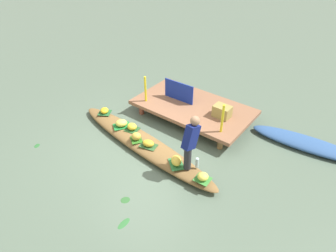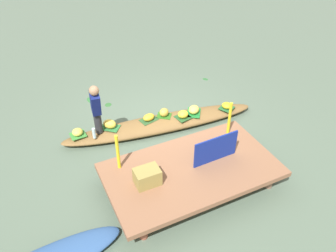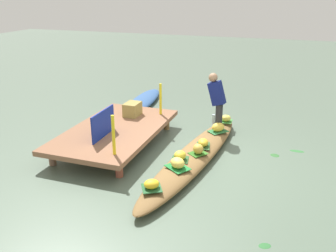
{
  "view_description": "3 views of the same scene",
  "coord_description": "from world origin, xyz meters",
  "px_view_note": "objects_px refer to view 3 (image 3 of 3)",
  "views": [
    {
      "loc": [
        4.04,
        -4.26,
        4.78
      ],
      "look_at": [
        0.4,
        0.49,
        0.53
      ],
      "focal_mm": 32.58,
      "sensor_mm": 36.0,
      "label": 1
    },
    {
      "loc": [
        2.61,
        5.74,
        4.76
      ],
      "look_at": [
        0.07,
        0.49,
        0.4
      ],
      "focal_mm": 35.99,
      "sensor_mm": 36.0,
      "label": 2
    },
    {
      "loc": [
        -6.32,
        -1.67,
        3.22
      ],
      "look_at": [
        0.35,
        0.68,
        0.55
      ],
      "focal_mm": 38.97,
      "sensor_mm": 36.0,
      "label": 3
    }
  ],
  "objects_px": {
    "banana_bunch_6": "(203,142)",
    "market_banner": "(103,124)",
    "water_bottle": "(213,119)",
    "produce_crate": "(132,109)",
    "banana_bunch_4": "(178,163)",
    "vendor_person": "(217,97)",
    "moored_boat": "(143,101)",
    "banana_bunch_1": "(218,127)",
    "banana_bunch_0": "(152,184)",
    "banana_bunch_5": "(226,118)",
    "banana_bunch_2": "(180,155)",
    "vendor_boat": "(194,156)",
    "banana_bunch_3": "(198,149)"
  },
  "relations": [
    {
      "from": "banana_bunch_1",
      "to": "produce_crate",
      "type": "distance_m",
      "value": 2.07
    },
    {
      "from": "produce_crate",
      "to": "banana_bunch_2",
      "type": "bearing_deg",
      "value": -133.46
    },
    {
      "from": "banana_bunch_3",
      "to": "water_bottle",
      "type": "bearing_deg",
      "value": 2.89
    },
    {
      "from": "banana_bunch_0",
      "to": "banana_bunch_4",
      "type": "xyz_separation_m",
      "value": [
        0.82,
        -0.17,
        0.02
      ]
    },
    {
      "from": "produce_crate",
      "to": "banana_bunch_5",
      "type": "bearing_deg",
      "value": -70.28
    },
    {
      "from": "banana_bunch_2",
      "to": "banana_bunch_6",
      "type": "bearing_deg",
      "value": -18.38
    },
    {
      "from": "banana_bunch_3",
      "to": "vendor_person",
      "type": "distance_m",
      "value": 1.66
    },
    {
      "from": "banana_bunch_1",
      "to": "market_banner",
      "type": "height_order",
      "value": "market_banner"
    },
    {
      "from": "vendor_person",
      "to": "banana_bunch_6",
      "type": "bearing_deg",
      "value": -179.83
    },
    {
      "from": "water_bottle",
      "to": "banana_bunch_2",
      "type": "bearing_deg",
      "value": 175.49
    },
    {
      "from": "moored_boat",
      "to": "produce_crate",
      "type": "height_order",
      "value": "produce_crate"
    },
    {
      "from": "banana_bunch_0",
      "to": "produce_crate",
      "type": "bearing_deg",
      "value": 29.98
    },
    {
      "from": "vendor_boat",
      "to": "banana_bunch_6",
      "type": "relative_size",
      "value": 16.11
    },
    {
      "from": "vendor_boat",
      "to": "banana_bunch_1",
      "type": "distance_m",
      "value": 1.21
    },
    {
      "from": "banana_bunch_0",
      "to": "banana_bunch_1",
      "type": "bearing_deg",
      "value": -9.7
    },
    {
      "from": "moored_boat",
      "to": "banana_bunch_5",
      "type": "distance_m",
      "value": 3.02
    },
    {
      "from": "moored_boat",
      "to": "banana_bunch_3",
      "type": "bearing_deg",
      "value": -147.72
    },
    {
      "from": "banana_bunch_4",
      "to": "produce_crate",
      "type": "distance_m",
      "value": 2.61
    },
    {
      "from": "banana_bunch_5",
      "to": "market_banner",
      "type": "height_order",
      "value": "market_banner"
    },
    {
      "from": "banana_bunch_2",
      "to": "banana_bunch_4",
      "type": "distance_m",
      "value": 0.32
    },
    {
      "from": "banana_bunch_4",
      "to": "vendor_person",
      "type": "xyz_separation_m",
      "value": [
        2.23,
        -0.19,
        0.61
      ]
    },
    {
      "from": "banana_bunch_6",
      "to": "vendor_person",
      "type": "bearing_deg",
      "value": 0.17
    },
    {
      "from": "market_banner",
      "to": "vendor_person",
      "type": "bearing_deg",
      "value": -50.39
    },
    {
      "from": "banana_bunch_5",
      "to": "vendor_boat",
      "type": "bearing_deg",
      "value": 172.23
    },
    {
      "from": "banana_bunch_4",
      "to": "water_bottle",
      "type": "bearing_deg",
      "value": -2.58
    },
    {
      "from": "vendor_boat",
      "to": "banana_bunch_0",
      "type": "bearing_deg",
      "value": 177.49
    },
    {
      "from": "banana_bunch_3",
      "to": "banana_bunch_6",
      "type": "xyz_separation_m",
      "value": [
        0.38,
        -0.0,
        -0.02
      ]
    },
    {
      "from": "banana_bunch_0",
      "to": "market_banner",
      "type": "bearing_deg",
      "value": 49.53
    },
    {
      "from": "vendor_person",
      "to": "market_banner",
      "type": "bearing_deg",
      "value": 131.03
    },
    {
      "from": "banana_bunch_0",
      "to": "banana_bunch_1",
      "type": "distance_m",
      "value": 2.82
    },
    {
      "from": "banana_bunch_1",
      "to": "water_bottle",
      "type": "bearing_deg",
      "value": 26.02
    },
    {
      "from": "produce_crate",
      "to": "banana_bunch_6",
      "type": "bearing_deg",
      "value": -113.65
    },
    {
      "from": "vendor_person",
      "to": "water_bottle",
      "type": "xyz_separation_m",
      "value": [
        0.14,
        0.08,
        -0.58
      ]
    },
    {
      "from": "water_bottle",
      "to": "produce_crate",
      "type": "relative_size",
      "value": 0.55
    },
    {
      "from": "banana_bunch_6",
      "to": "produce_crate",
      "type": "xyz_separation_m",
      "value": [
        0.85,
        1.94,
        0.23
      ]
    },
    {
      "from": "vendor_boat",
      "to": "banana_bunch_5",
      "type": "height_order",
      "value": "banana_bunch_5"
    },
    {
      "from": "vendor_boat",
      "to": "banana_bunch_4",
      "type": "height_order",
      "value": "banana_bunch_4"
    },
    {
      "from": "banana_bunch_4",
      "to": "water_bottle",
      "type": "relative_size",
      "value": 1.25
    },
    {
      "from": "moored_boat",
      "to": "banana_bunch_6",
      "type": "relative_size",
      "value": 9.48
    },
    {
      "from": "banana_bunch_1",
      "to": "banana_bunch_2",
      "type": "xyz_separation_m",
      "value": [
        -1.65,
        0.36,
        -0.01
      ]
    },
    {
      "from": "banana_bunch_2",
      "to": "water_bottle",
      "type": "height_order",
      "value": "water_bottle"
    },
    {
      "from": "banana_bunch_1",
      "to": "banana_bunch_2",
      "type": "distance_m",
      "value": 1.69
    },
    {
      "from": "banana_bunch_1",
      "to": "banana_bunch_0",
      "type": "bearing_deg",
      "value": 170.3
    },
    {
      "from": "vendor_boat",
      "to": "produce_crate",
      "type": "distance_m",
      "value": 2.2
    },
    {
      "from": "banana_bunch_0",
      "to": "banana_bunch_2",
      "type": "bearing_deg",
      "value": -5.75
    },
    {
      "from": "banana_bunch_5",
      "to": "vendor_person",
      "type": "xyz_separation_m",
      "value": [
        -0.44,
        0.16,
        0.62
      ]
    },
    {
      "from": "vendor_boat",
      "to": "banana_bunch_6",
      "type": "distance_m",
      "value": 0.35
    },
    {
      "from": "vendor_boat",
      "to": "banana_bunch_5",
      "type": "relative_size",
      "value": 19.84
    },
    {
      "from": "banana_bunch_6",
      "to": "market_banner",
      "type": "bearing_deg",
      "value": 105.32
    },
    {
      "from": "banana_bunch_6",
      "to": "market_banner",
      "type": "height_order",
      "value": "market_banner"
    }
  ]
}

